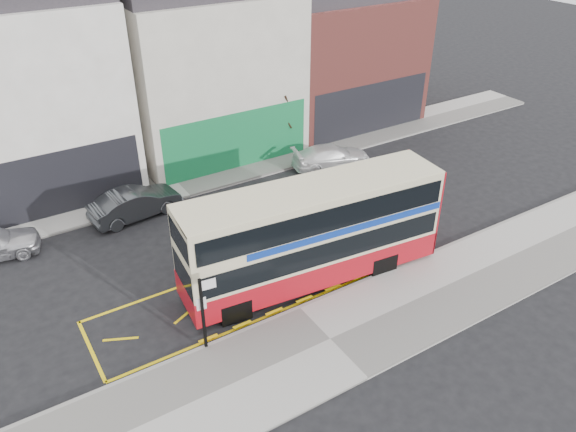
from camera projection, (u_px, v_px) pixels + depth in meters
ground at (294, 304)px, 20.71m from camera, size 120.00×120.00×0.00m
pavement at (330, 340)px, 19.00m from camera, size 40.00×4.00×0.15m
kerb at (299, 308)px, 20.40m from camera, size 40.00×0.15×0.15m
far_pavement at (178, 184)px, 28.65m from camera, size 50.00×3.00×0.15m
road_markings at (272, 282)px, 21.87m from camera, size 14.00×3.40×0.01m
terrace_left at (25, 81)px, 26.34m from camera, size 8.00×8.01×11.80m
terrace_green_shop at (201, 58)px, 30.54m from camera, size 9.00×8.01×11.30m
terrace_right at (334, 45)px, 34.87m from camera, size 9.00×8.01×10.30m
double_decker_bus at (313, 232)px, 20.98m from camera, size 10.31×3.31×4.05m
bus_stop_post at (204, 306)px, 17.81m from camera, size 0.69×0.17×2.80m
car_grey at (136, 203)px, 25.73m from camera, size 4.35×1.96×1.39m
car_white at (331, 157)px, 30.19m from camera, size 4.55×2.70×1.24m
street_tree_right at (281, 100)px, 30.57m from camera, size 2.12×2.12×4.58m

